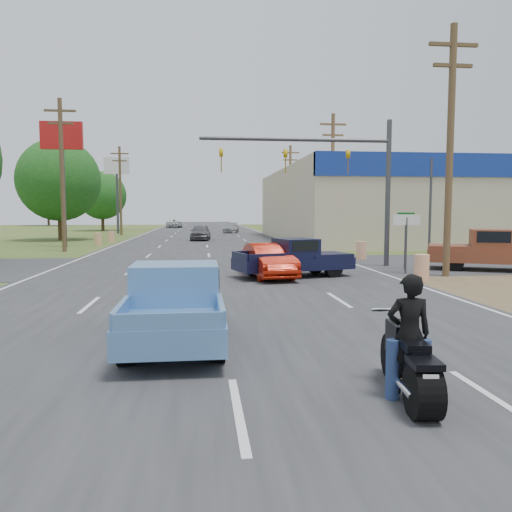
{
  "coord_description": "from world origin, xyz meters",
  "views": [
    {
      "loc": [
        -0.46,
        -6.29,
        2.62
      ],
      "look_at": [
        1.19,
        8.65,
        1.3
      ],
      "focal_mm": 35.0,
      "sensor_mm": 36.0,
      "label": 1
    }
  ],
  "objects": [
    {
      "name": "navy_pickup",
      "position": [
        3.35,
        13.48,
        0.79
      ],
      "size": [
        5.03,
        3.02,
        1.56
      ],
      "rotation": [
        0.0,
        0.0,
        -1.3
      ],
      "color": "black",
      "rests_on": "ground"
    },
    {
      "name": "utility_pole_6",
      "position": [
        -9.5,
        52.0,
        5.32
      ],
      "size": [
        2.0,
        0.28,
        10.0
      ],
      "color": "#4C3823",
      "rests_on": "ground"
    },
    {
      "name": "barrel_3",
      "position": [
        -8.2,
        38.0,
        0.5
      ],
      "size": [
        0.56,
        0.56,
        1.0
      ],
      "primitive_type": "cylinder",
      "color": "orange",
      "rests_on": "ground"
    },
    {
      "name": "tree_2",
      "position": [
        -14.2,
        66.0,
        4.95
      ],
      "size": [
        6.72,
        6.72,
        8.32
      ],
      "color": "#422D19",
      "rests_on": "ground"
    },
    {
      "name": "utility_pole_2",
      "position": [
        9.5,
        31.0,
        5.32
      ],
      "size": [
        2.0,
        0.28,
        10.0
      ],
      "color": "#4C3823",
      "rests_on": "ground"
    },
    {
      "name": "tree_6",
      "position": [
        -30.0,
        95.0,
        6.51
      ],
      "size": [
        8.82,
        8.82,
        10.92
      ],
      "color": "#422D19",
      "rests_on": "ground"
    },
    {
      "name": "lane_sign",
      "position": [
        8.2,
        14.0,
        1.9
      ],
      "size": [
        1.2,
        0.08,
        2.52
      ],
      "color": "#3F3F44",
      "rests_on": "ground"
    },
    {
      "name": "signal_mast",
      "position": [
        5.82,
        17.0,
        4.8
      ],
      "size": [
        9.12,
        0.4,
        7.0
      ],
      "color": "#3F3F44",
      "rests_on": "ground"
    },
    {
      "name": "distant_car_silver",
      "position": [
        3.35,
        57.02,
        0.64
      ],
      "size": [
        2.49,
        4.65,
        1.28
      ],
      "primitive_type": "imported",
      "rotation": [
        0.0,
        0.0,
        -0.16
      ],
      "color": "#99989D",
      "rests_on": "ground"
    },
    {
      "name": "barrel_2",
      "position": [
        -8.5,
        34.0,
        0.5
      ],
      "size": [
        0.56,
        0.56,
        1.0
      ],
      "primitive_type": "cylinder",
      "color": "orange",
      "rests_on": "ground"
    },
    {
      "name": "rider",
      "position": [
        2.39,
        0.22,
        0.84
      ],
      "size": [
        0.65,
        0.47,
        1.68
      ],
      "primitive_type": "imported",
      "rotation": [
        0.0,
        0.0,
        3.03
      ],
      "color": "black",
      "rests_on": "ground"
    },
    {
      "name": "cross_road",
      "position": [
        0.0,
        18.0,
        0.01
      ],
      "size": [
        120.0,
        10.0,
        0.02
      ],
      "primitive_type": "cube",
      "color": "#2D2D30",
      "rests_on": "ground"
    },
    {
      "name": "distant_car_grey",
      "position": [
        -0.5,
        40.36,
        0.74
      ],
      "size": [
        2.04,
        4.44,
        1.47
      ],
      "primitive_type": "imported",
      "rotation": [
        0.0,
        0.0,
        -0.07
      ],
      "color": "#56555A",
      "rests_on": "ground"
    },
    {
      "name": "barrel_0",
      "position": [
        8.0,
        12.0,
        0.5
      ],
      "size": [
        0.56,
        0.56,
        1.0
      ],
      "primitive_type": "cylinder",
      "color": "orange",
      "rests_on": "ground"
    },
    {
      "name": "utility_pole_1",
      "position": [
        9.5,
        13.0,
        5.32
      ],
      "size": [
        2.0,
        0.28,
        10.0
      ],
      "color": "#4C3823",
      "rests_on": "ground"
    },
    {
      "name": "utility_pole_3",
      "position": [
        9.5,
        49.0,
        5.32
      ],
      "size": [
        2.0,
        0.28,
        10.0
      ],
      "color": "#4C3823",
      "rests_on": "ground"
    },
    {
      "name": "tree_1",
      "position": [
        -13.5,
        42.0,
        5.57
      ],
      "size": [
        7.56,
        7.56,
        9.36
      ],
      "color": "#422D19",
      "rests_on": "ground"
    },
    {
      "name": "distant_car_white",
      "position": [
        -5.0,
        79.46,
        0.74
      ],
      "size": [
        3.15,
        5.62,
        1.48
      ],
      "primitive_type": "imported",
      "rotation": [
        0.0,
        0.0,
        3.28
      ],
      "color": "silver",
      "rests_on": "ground"
    },
    {
      "name": "main_road",
      "position": [
        0.0,
        40.0,
        0.01
      ],
      "size": [
        15.0,
        180.0,
        0.02
      ],
      "primitive_type": "cube",
      "color": "#2D2D30",
      "rests_on": "ground"
    },
    {
      "name": "pole_sign_left_far",
      "position": [
        -10.5,
        56.0,
        7.17
      ],
      "size": [
        3.0,
        0.35,
        9.2
      ],
      "color": "#3F3F44",
      "rests_on": "ground"
    },
    {
      "name": "motorcycle",
      "position": [
        2.39,
        0.16,
        0.51
      ],
      "size": [
        0.71,
        2.29,
        1.16
      ],
      "rotation": [
        0.0,
        0.0,
        -0.11
      ],
      "color": "black",
      "rests_on": "ground"
    },
    {
      "name": "tree_5",
      "position": [
        30.0,
        95.0,
        5.88
      ],
      "size": [
        7.98,
        7.98,
        9.88
      ],
      "color": "#422D19",
      "rests_on": "ground"
    },
    {
      "name": "street_name_sign",
      "position": [
        8.8,
        15.5,
        1.61
      ],
      "size": [
        0.8,
        0.08,
        2.61
      ],
      "color": "#3F3F44",
      "rests_on": "ground"
    },
    {
      "name": "ground",
      "position": [
        0.0,
        0.0,
        0.0
      ],
      "size": [
        200.0,
        200.0,
        0.0
      ],
      "primitive_type": "plane",
      "color": "#36491D",
      "rests_on": "ground"
    },
    {
      "name": "red_convertible",
      "position": [
        2.22,
        13.4,
        0.68
      ],
      "size": [
        1.94,
        4.28,
        1.36
      ],
      "primitive_type": "imported",
      "rotation": [
        0.0,
        0.0,
        0.12
      ],
      "color": "#9A1607",
      "rests_on": "ground"
    },
    {
      "name": "brown_pickup",
      "position": [
        12.46,
        14.77,
        0.93
      ],
      "size": [
        5.96,
        4.29,
        1.85
      ],
      "rotation": [
        0.0,
        0.0,
        1.14
      ],
      "color": "black",
      "rests_on": "ground"
    },
    {
      "name": "barrel_1",
      "position": [
        8.4,
        20.5,
        0.5
      ],
      "size": [
        0.56,
        0.56,
        1.0
      ],
      "primitive_type": "cylinder",
      "color": "orange",
      "rests_on": "ground"
    },
    {
      "name": "blue_pickup",
      "position": [
        -0.99,
        3.83,
        0.8
      ],
      "size": [
        1.87,
        4.8,
        1.59
      ],
      "rotation": [
        0.0,
        0.0,
        0.0
      ],
      "color": "black",
      "rests_on": "ground"
    },
    {
      "name": "utility_pole_5",
      "position": [
        -9.5,
        28.0,
        5.32
      ],
      "size": [
        2.0,
        0.28,
        10.0
      ],
      "color": "#4C3823",
      "rests_on": "ground"
    },
    {
      "name": "pole_sign_left_near",
      "position": [
        -10.5,
        32.0,
        7.17
      ],
      "size": [
        3.0,
        0.35,
        9.2
      ],
      "color": "#3F3F44",
      "rests_on": "ground"
    }
  ]
}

